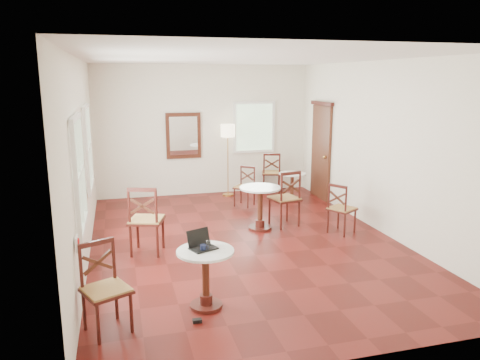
% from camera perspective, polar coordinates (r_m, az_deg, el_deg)
% --- Properties ---
extents(ground, '(7.00, 7.00, 0.00)m').
position_cam_1_polar(ground, '(7.88, 0.57, -7.57)').
color(ground, '#55120E').
rests_on(ground, ground).
extents(room_shell, '(5.02, 7.02, 3.01)m').
position_cam_1_polar(room_shell, '(7.70, -0.38, 6.41)').
color(room_shell, white).
rests_on(room_shell, ground).
extents(cafe_table_near, '(0.68, 0.68, 0.72)m').
position_cam_1_polar(cafe_table_near, '(5.62, -4.25, -11.22)').
color(cafe_table_near, '#431610').
rests_on(cafe_table_near, ground).
extents(cafe_table_mid, '(0.74, 0.74, 0.78)m').
position_cam_1_polar(cafe_table_mid, '(8.39, 2.49, -2.85)').
color(cafe_table_mid, '#431610').
rests_on(cafe_table_mid, ground).
extents(cafe_table_back, '(0.60, 0.60, 0.64)m').
position_cam_1_polar(cafe_table_back, '(10.38, 6.42, -0.47)').
color(cafe_table_back, '#431610').
rests_on(cafe_table_back, ground).
extents(chair_near_a, '(0.63, 0.63, 1.10)m').
position_cam_1_polar(chair_near_a, '(7.36, -11.47, -4.82)').
color(chair_near_a, '#431610').
rests_on(chair_near_a, ground).
extents(chair_near_b, '(0.60, 0.60, 0.99)m').
position_cam_1_polar(chair_near_b, '(5.30, -16.25, -12.66)').
color(chair_near_b, '#431610').
rests_on(chair_near_b, ground).
extents(chair_mid_a, '(0.58, 0.58, 1.05)m').
position_cam_1_polar(chair_mid_a, '(8.61, 5.58, -2.25)').
color(chair_mid_a, '#431610').
rests_on(chair_mid_a, ground).
extents(chair_mid_b, '(0.57, 0.57, 0.90)m').
position_cam_1_polar(chair_mid_b, '(8.36, 12.34, -3.45)').
color(chair_mid_b, '#431610').
rests_on(chair_mid_b, ground).
extents(chair_back_a, '(0.56, 0.56, 0.97)m').
position_cam_1_polar(chair_back_a, '(11.12, 3.90, 0.92)').
color(chair_back_a, '#431610').
rests_on(chair_back_a, ground).
extents(chair_back_b, '(0.55, 0.55, 0.84)m').
position_cam_1_polar(chair_back_b, '(9.95, 0.60, -0.80)').
color(chair_back_b, '#431610').
rests_on(chair_back_b, ground).
extents(floor_lamp, '(0.32, 0.32, 1.67)m').
position_cam_1_polar(floor_lamp, '(10.65, -1.52, 5.49)').
color(floor_lamp, '#BF8C3F').
rests_on(floor_lamp, ground).
extents(laptop, '(0.37, 0.35, 0.22)m').
position_cam_1_polar(laptop, '(5.57, -4.79, -7.82)').
color(laptop, black).
rests_on(laptop, cafe_table_near).
extents(mouse, '(0.11, 0.08, 0.04)m').
position_cam_1_polar(mouse, '(5.61, -4.81, -8.06)').
color(mouse, black).
rests_on(mouse, cafe_table_near).
extents(navy_mug, '(0.10, 0.07, 0.08)m').
position_cam_1_polar(navy_mug, '(5.47, -4.53, -8.32)').
color(navy_mug, black).
rests_on(navy_mug, cafe_table_near).
extents(water_glass, '(0.06, 0.06, 0.10)m').
position_cam_1_polar(water_glass, '(5.56, -3.89, -7.86)').
color(water_glass, white).
rests_on(water_glass, cafe_table_near).
extents(power_adapter, '(0.10, 0.06, 0.04)m').
position_cam_1_polar(power_adapter, '(5.48, -5.29, -16.86)').
color(power_adapter, black).
rests_on(power_adapter, ground).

